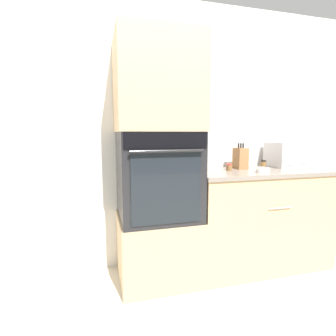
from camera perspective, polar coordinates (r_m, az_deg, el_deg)
The scene contains 12 objects.
ground_plane at distance 2.39m, azimuth 8.41°, elevation -24.90°, with size 12.00×12.00×0.00m, color beige.
wall_back at distance 2.60m, azimuth 3.37°, elevation 6.94°, with size 8.00×0.05×2.50m.
oven_cabinet_base at distance 2.41m, azimuth -2.18°, elevation -16.91°, with size 0.68×0.60×0.56m.
wall_oven at distance 2.22m, azimuth -2.25°, elevation -1.59°, with size 0.65×0.64×0.73m.
oven_cabinet_upper at distance 2.23m, azimuth -2.37°, elevation 17.62°, with size 0.68×0.60×0.75m.
counter_unit at distance 2.72m, azimuth 18.94°, elevation -10.11°, with size 1.33×0.63×0.94m.
microwave at distance 2.94m, azimuth 24.75°, elevation 2.67°, with size 0.39×0.30×0.25m.
knife_block at distance 2.62m, azimuth 15.48°, elevation 2.08°, with size 0.10×0.14×0.25m.
bowl at distance 2.42m, azimuth 19.93°, elevation -0.44°, with size 0.11×0.11×0.04m.
condiment_jar_near at distance 2.79m, azimuth 20.06°, elevation 0.86°, with size 0.05×0.05×0.07m.
condiment_jar_mid at distance 2.80m, azimuth 16.65°, elevation 1.00°, with size 0.04×0.04×0.07m.
condiment_jar_far at distance 2.48m, azimuth 13.18°, elevation 0.17°, with size 0.05×0.05×0.06m.
Camera 1 is at (-0.83, -1.84, 1.28)m, focal length 28.00 mm.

